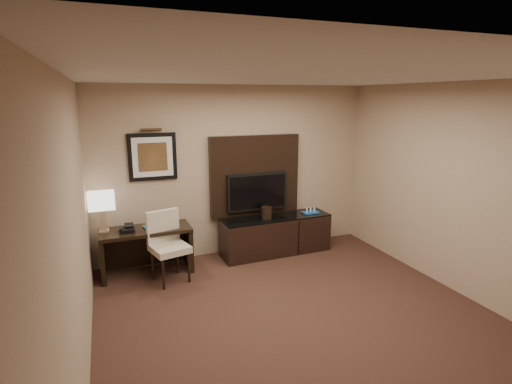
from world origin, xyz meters
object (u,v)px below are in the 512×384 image
ice_bucket (266,213)px  minibar_tray (311,210)px  desk_chair (170,248)px  desk_phone (127,228)px  desk (147,251)px  table_lamp (102,210)px  tv (257,192)px  credenza (276,235)px

ice_bucket → minibar_tray: (0.81, 0.02, -0.05)m
desk_chair → desk_phone: desk_chair is taller
desk → minibar_tray: 2.70m
desk_phone → minibar_tray: (2.93, 0.08, -0.06)m
desk → table_lamp: size_ratio=2.07×
tv → desk_chair: size_ratio=1.02×
credenza → desk_phone: 2.34m
desk_chair → minibar_tray: desk_chair is taller
desk_phone → ice_bucket: (2.13, 0.06, -0.01)m
tv → desk_phone: tv is taller
credenza → ice_bucket: ice_bucket is taller
desk_chair → desk_phone: size_ratio=4.82×
desk → table_lamp: table_lamp is taller
tv → ice_bucket: bearing=-71.5°
desk_chair → credenza: bearing=-1.3°
table_lamp → desk_phone: (0.30, -0.13, -0.25)m
desk → credenza: bearing=0.7°
desk_phone → minibar_tray: 2.94m
credenza → desk_phone: (-2.30, -0.09, 0.42)m
desk_chair → minibar_tray: size_ratio=3.63×
tv → table_lamp: size_ratio=1.64×
table_lamp → desk_phone: table_lamp is taller
table_lamp → ice_bucket: (2.43, -0.07, -0.27)m
credenza → tv: tv is taller
desk_chair → ice_bucket: (1.60, 0.40, 0.23)m
desk_chair → ice_bucket: desk_chair is taller
desk → ice_bucket: 1.91m
credenza → desk_chair: (-1.78, -0.43, 0.18)m
desk_chair → tv: bearing=7.2°
tv → minibar_tray: 0.97m
desk_phone → tv: bearing=10.3°
desk → minibar_tray: bearing=0.2°
table_lamp → minibar_tray: bearing=-0.8°
ice_bucket → credenza: bearing=10.6°
desk_phone → ice_bucket: bearing=4.0°
desk_chair → desk_phone: (-0.52, 0.34, 0.24)m
desk_chair → table_lamp: 1.07m
credenza → minibar_tray: minibar_tray is taller
tv → desk_chair: (-1.53, -0.62, -0.53)m
credenza → desk: bearing=179.5°
desk_chair → desk: bearing=110.7°
desk_chair → table_lamp: table_lamp is taller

